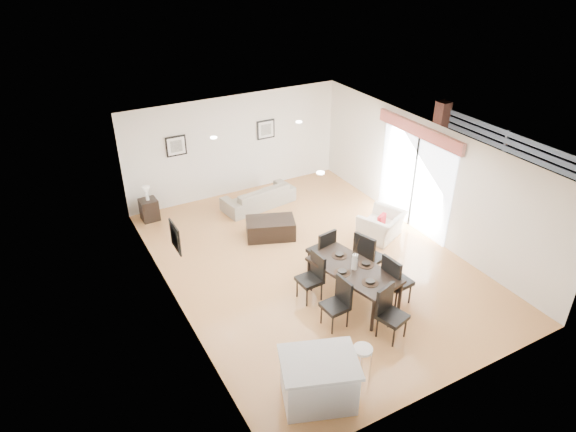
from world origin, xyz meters
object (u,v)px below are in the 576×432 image
armchair (381,225)px  dining_chair_wfar (313,274)px  sofa (259,196)px  dining_chair_head (389,310)px  dining_chair_wnear (339,300)px  coffee_table (271,228)px  kitchen_island (319,380)px  dining_chair_foot (323,249)px  dining_table (354,272)px  side_table (149,210)px  dining_chair_efar (367,255)px  bar_stool (363,353)px  dining_chair_enear (394,278)px

armchair → dining_chair_wfar: (-2.57, -1.16, 0.23)m
sofa → dining_chair_head: size_ratio=1.91×
dining_chair_wnear → coffee_table: bearing=170.6°
dining_chair_head → sofa: bearing=72.5°
armchair → kitchen_island: bearing=17.1°
dining_chair_foot → kitchen_island: 3.43m
dining_table → side_table: 5.71m
dining_chair_foot → kitchen_island: bearing=47.7°
dining_table → dining_chair_wnear: (-0.63, -0.44, -0.13)m
armchair → dining_chair_wfar: dining_chair_wfar is taller
sofa → armchair: 3.35m
dining_chair_head → dining_chair_foot: size_ratio=1.00×
dining_chair_efar → side_table: size_ratio=2.03×
sofa → coffee_table: size_ratio=1.72×
dining_chair_wfar → bar_stool: 2.25m
dining_chair_efar → bar_stool: 2.75m
dining_chair_wnear → coffee_table: (0.31, 3.33, -0.32)m
armchair → dining_chair_efar: dining_chair_efar is taller
dining_table → dining_chair_foot: (0.01, 1.10, -0.10)m
side_table → bar_stool: (1.53, -6.83, 0.32)m
dining_chair_wfar → dining_chair_wnear: bearing=-3.5°
dining_table → coffee_table: dining_table is taller
dining_chair_foot → kitchen_island: (-1.88, -2.86, -0.15)m
kitchen_island → armchair: bearing=61.6°
dining_chair_wnear → dining_chair_foot: size_ratio=0.96×
armchair → dining_chair_efar: bearing=17.7°
coffee_table → side_table: 3.15m
dining_chair_enear → coffee_table: size_ratio=0.95×
dining_chair_wfar → bar_stool: bearing=-14.6°
dining_chair_wnear → dining_chair_enear: dining_chair_enear is taller
coffee_table → bar_stool: bearing=-78.2°
dining_chair_wnear → dining_chair_wfar: dining_chair_wfar is taller
armchair → side_table: armchair is taller
sofa → dining_chair_foot: bearing=79.9°
dining_chair_efar → dining_table: bearing=106.3°
dining_chair_efar → dining_chair_foot: 0.92m
dining_table → dining_chair_efar: dining_chair_efar is taller
coffee_table → dining_chair_wfar: bearing=-76.4°
side_table → dining_chair_efar: bearing=-55.4°
sofa → dining_chair_foot: size_ratio=1.91×
bar_stool → armchair: bearing=48.2°
dining_chair_wfar → dining_chair_head: 1.67m
side_table → dining_chair_wnear: bearing=-70.4°
sofa → dining_chair_wfar: dining_chair_wfar is taller
armchair → coffee_table: 2.60m
dining_table → sofa: bearing=76.0°
armchair → kitchen_island: kitchen_island is taller
dining_chair_efar → coffee_table: bearing=3.3°
dining_chair_wnear → coffee_table: dining_chair_wnear is taller
dining_chair_foot → dining_chair_wfar: bearing=36.5°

